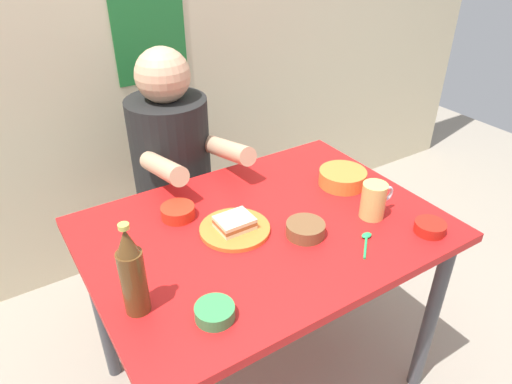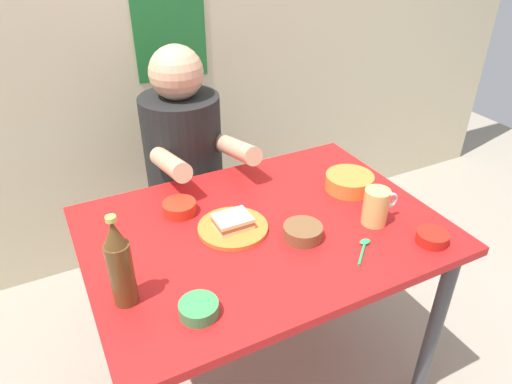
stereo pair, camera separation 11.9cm
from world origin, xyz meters
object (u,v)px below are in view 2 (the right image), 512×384
(person_seated, at_px, (184,145))
(sambal_bowl_red, at_px, (432,237))
(beer_bottle, at_px, (120,265))
(plate_orange, at_px, (233,228))
(beer_mug, at_px, (376,206))
(dining_table, at_px, (263,249))
(stool, at_px, (190,226))
(sandwich, at_px, (233,221))

(person_seated, height_order, sambal_bowl_red, person_seated)
(beer_bottle, bearing_deg, plate_orange, 22.57)
(beer_mug, bearing_deg, plate_orange, 158.08)
(plate_orange, xyz_separation_m, beer_mug, (0.42, -0.17, 0.05))
(beer_mug, relative_size, beer_bottle, 0.48)
(beer_bottle, bearing_deg, dining_table, 15.31)
(stool, bearing_deg, sambal_bowl_red, -63.82)
(dining_table, distance_m, sambal_bowl_red, 0.52)
(dining_table, xyz_separation_m, sandwich, (-0.09, 0.03, 0.13))
(stool, xyz_separation_m, beer_mug, (0.37, -0.77, 0.45))
(sambal_bowl_red, bearing_deg, dining_table, 143.93)
(beer_mug, relative_size, sambal_bowl_red, 1.31)
(dining_table, relative_size, person_seated, 1.53)
(person_seated, xyz_separation_m, sambal_bowl_red, (0.46, -0.92, -0.01))
(plate_orange, height_order, sandwich, sandwich)
(stool, distance_m, beer_mug, 0.97)
(dining_table, relative_size, stool, 2.44)
(dining_table, distance_m, beer_mug, 0.39)
(sandwich, relative_size, sambal_bowl_red, 1.15)
(dining_table, xyz_separation_m, plate_orange, (-0.09, 0.03, 0.10))
(person_seated, bearing_deg, beer_bottle, -119.35)
(beer_bottle, distance_m, sambal_bowl_red, 0.90)
(stool, bearing_deg, plate_orange, -94.62)
(stool, xyz_separation_m, sambal_bowl_red, (0.46, -0.93, 0.41))
(person_seated, distance_m, sambal_bowl_red, 1.03)
(dining_table, distance_m, sandwich, 0.16)
(person_seated, relative_size, beer_bottle, 2.75)
(stool, relative_size, plate_orange, 2.05)
(plate_orange, bearing_deg, sandwich, 14.04)
(beer_mug, bearing_deg, person_seated, 115.97)
(stool, xyz_separation_m, person_seated, (0.00, -0.01, 0.42))
(plate_orange, bearing_deg, beer_bottle, -157.43)
(stool, distance_m, person_seated, 0.42)
(beer_mug, xyz_separation_m, beer_bottle, (-0.79, 0.01, 0.06))
(stool, distance_m, sandwich, 0.74)
(dining_table, distance_m, stool, 0.70)
(person_seated, distance_m, beer_bottle, 0.86)
(dining_table, bearing_deg, person_seated, 94.06)
(dining_table, bearing_deg, sandwich, 163.64)
(plate_orange, distance_m, beer_mug, 0.45)
(person_seated, distance_m, plate_orange, 0.59)
(stool, xyz_separation_m, sandwich, (-0.05, -0.60, 0.42))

